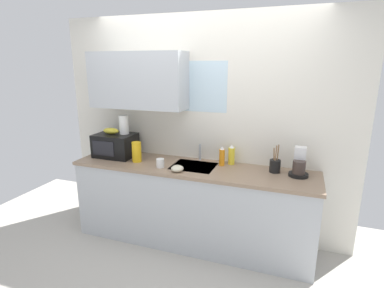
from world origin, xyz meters
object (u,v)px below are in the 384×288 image
(small_bowl, at_px, (177,168))
(banana_bunch, at_px, (111,131))
(coffee_maker, at_px, (299,165))
(microwave, at_px, (115,145))
(utensil_crock, at_px, (275,166))
(dish_soap_bottle_orange, at_px, (222,157))
(paper_towel_roll, at_px, (124,125))
(cereal_canister, at_px, (137,152))
(mug_white, at_px, (160,163))
(dish_soap_bottle_yellow, at_px, (231,155))

(small_bowl, bearing_deg, banana_bunch, 165.16)
(coffee_maker, bearing_deg, microwave, -178.34)
(microwave, bearing_deg, banana_bunch, 178.20)
(utensil_crock, bearing_deg, dish_soap_bottle_orange, 177.52)
(banana_bunch, relative_size, coffee_maker, 0.71)
(microwave, bearing_deg, small_bowl, -15.53)
(microwave, height_order, small_bowl, microwave)
(microwave, xyz_separation_m, utensil_crock, (1.83, 0.07, -0.06))
(small_bowl, bearing_deg, paper_towel_roll, 159.29)
(small_bowl, bearing_deg, utensil_crock, 18.78)
(cereal_canister, distance_m, utensil_crock, 1.50)
(mug_white, height_order, utensil_crock, utensil_crock)
(banana_bunch, bearing_deg, mug_white, -14.71)
(dish_soap_bottle_orange, bearing_deg, cereal_canister, -168.26)
(mug_white, distance_m, utensil_crock, 1.19)
(banana_bunch, xyz_separation_m, dish_soap_bottle_orange, (1.32, 0.09, -0.20))
(microwave, height_order, cereal_canister, microwave)
(coffee_maker, bearing_deg, mug_white, -169.87)
(dish_soap_bottle_orange, distance_m, cereal_canister, 0.95)
(coffee_maker, relative_size, mug_white, 2.95)
(paper_towel_roll, bearing_deg, mug_white, -22.70)
(banana_bunch, xyz_separation_m, cereal_canister, (0.39, -0.10, -0.19))
(coffee_maker, distance_m, cereal_canister, 1.73)
(microwave, relative_size, small_bowl, 3.54)
(paper_towel_roll, relative_size, cereal_canister, 0.97)
(paper_towel_roll, distance_m, dish_soap_bottle_orange, 1.21)
(utensil_crock, bearing_deg, dish_soap_bottle_yellow, 168.04)
(banana_bunch, distance_m, dish_soap_bottle_yellow, 1.44)
(banana_bunch, relative_size, cereal_canister, 0.88)
(banana_bunch, bearing_deg, dish_soap_bottle_yellow, 6.86)
(coffee_maker, distance_m, mug_white, 1.41)
(dish_soap_bottle_yellow, height_order, mug_white, dish_soap_bottle_yellow)
(cereal_canister, xyz_separation_m, utensil_crock, (1.49, 0.17, -0.04))
(dish_soap_bottle_yellow, height_order, small_bowl, dish_soap_bottle_yellow)
(dish_soap_bottle_orange, distance_m, dish_soap_bottle_yellow, 0.12)
(mug_white, bearing_deg, utensil_crock, 12.62)
(cereal_canister, relative_size, utensil_crock, 0.78)
(dish_soap_bottle_orange, bearing_deg, dish_soap_bottle_yellow, 40.73)
(dish_soap_bottle_yellow, distance_m, cereal_canister, 1.06)
(coffee_maker, xyz_separation_m, utensil_crock, (-0.23, 0.01, -0.03))
(cereal_canister, bearing_deg, dish_soap_bottle_yellow, 14.80)
(microwave, distance_m, mug_white, 0.71)
(mug_white, xyz_separation_m, utensil_crock, (1.16, 0.26, 0.02))
(mug_white, bearing_deg, banana_bunch, 165.29)
(coffee_maker, height_order, mug_white, coffee_maker)
(dish_soap_bottle_orange, relative_size, dish_soap_bottle_yellow, 0.97)
(paper_towel_roll, distance_m, dish_soap_bottle_yellow, 1.30)
(dish_soap_bottle_yellow, distance_m, small_bowl, 0.63)
(banana_bunch, xyz_separation_m, coffee_maker, (2.11, 0.06, -0.20))
(paper_towel_roll, xyz_separation_m, coffee_maker, (1.96, 0.01, -0.28))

